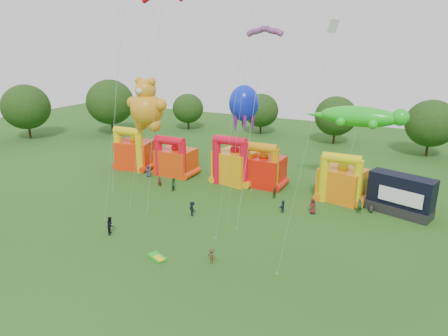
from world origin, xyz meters
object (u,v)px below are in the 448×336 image
at_px(spectator_4, 275,193).
at_px(gecko_kite, 355,131).
at_px(teddy_bear_kite, 146,110).
at_px(octopus_kite, 246,140).
at_px(bouncy_castle_2, 234,165).
at_px(spectator_0, 148,171).
at_px(stage_trailer, 401,195).
at_px(bouncy_castle_0, 134,152).

bearing_deg(spectator_4, gecko_kite, 153.78).
relative_size(teddy_bear_kite, octopus_kite, 1.09).
height_order(teddy_bear_kite, octopus_kite, teddy_bear_kite).
xyz_separation_m(bouncy_castle_2, gecko_kite, (16.02, 3.58, 5.80)).
bearing_deg(bouncy_castle_2, spectator_0, -164.37).
bearing_deg(spectator_4, stage_trailer, 122.87).
xyz_separation_m(gecko_kite, spectator_4, (-8.48, -6.85, -7.74)).
relative_size(bouncy_castle_2, octopus_kite, 0.52).
bearing_deg(teddy_bear_kite, bouncy_castle_2, 10.88).
bearing_deg(stage_trailer, spectator_4, -171.99).
bearing_deg(teddy_bear_kite, spectator_4, -1.97).
bearing_deg(stage_trailer, spectator_0, -176.07).
bearing_deg(octopus_kite, teddy_bear_kite, -160.45).
xyz_separation_m(bouncy_castle_2, stage_trailer, (22.59, -1.15, -0.41)).
bearing_deg(bouncy_castle_0, spectator_0, -29.78).
height_order(stage_trailer, spectator_0, stage_trailer).
xyz_separation_m(octopus_kite, spectator_0, (-13.65, -6.04, -5.05)).
distance_m(bouncy_castle_0, spectator_4, 25.20).
bearing_deg(stage_trailer, bouncy_castle_0, 179.65).
bearing_deg(bouncy_castle_2, octopus_kite, 70.98).
xyz_separation_m(teddy_bear_kite, spectator_0, (0.48, -1.03, -9.13)).
bearing_deg(spectator_0, stage_trailer, -10.98).
bearing_deg(octopus_kite, stage_trailer, -9.43).
bearing_deg(stage_trailer, gecko_kite, 144.26).
height_order(gecko_kite, spectator_0, gecko_kite).
distance_m(stage_trailer, gecko_kite, 10.21).
bearing_deg(bouncy_castle_2, gecko_kite, 12.61).
distance_m(stage_trailer, spectator_4, 15.28).
distance_m(gecko_kite, spectator_0, 30.65).
bearing_deg(bouncy_castle_2, bouncy_castle_0, -177.05).
distance_m(bouncy_castle_2, stage_trailer, 22.62).
xyz_separation_m(spectator_0, spectator_4, (20.33, 0.31, -0.12)).
bearing_deg(bouncy_castle_0, spectator_4, -5.41).
xyz_separation_m(stage_trailer, spectator_0, (-35.39, -2.43, -1.41)).
xyz_separation_m(teddy_bear_kite, gecko_kite, (29.30, 6.14, -1.51)).
relative_size(stage_trailer, spectator_0, 4.29).
bearing_deg(spectator_0, teddy_bear_kite, 100.21).
bearing_deg(gecko_kite, bouncy_castle_2, -167.39).
distance_m(stage_trailer, teddy_bear_kite, 36.72).
bearing_deg(spectator_4, bouncy_castle_2, -88.60).
relative_size(bouncy_castle_0, spectator_4, 4.44).
bearing_deg(gecko_kite, spectator_4, -141.07).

